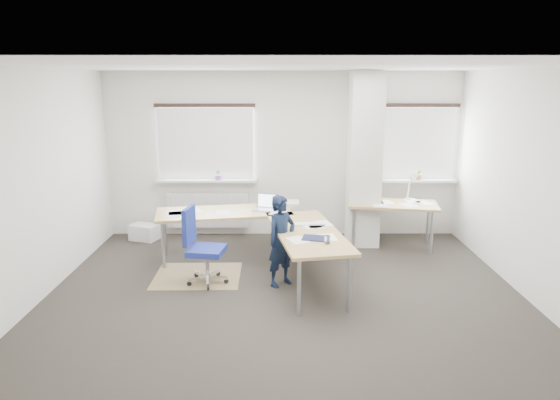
{
  "coord_description": "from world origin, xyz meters",
  "views": [
    {
      "loc": [
        -0.08,
        -5.95,
        2.63
      ],
      "look_at": [
        -0.05,
        0.9,
        0.99
      ],
      "focal_mm": 32.0,
      "sensor_mm": 36.0,
      "label": 1
    }
  ],
  "objects_px": {
    "desk_main": "(266,222)",
    "person": "(281,241)",
    "task_chair": "(204,262)",
    "desk_side": "(392,205)"
  },
  "relations": [
    {
      "from": "desk_main",
      "to": "person",
      "type": "height_order",
      "value": "person"
    },
    {
      "from": "task_chair",
      "to": "person",
      "type": "relative_size",
      "value": 0.85
    },
    {
      "from": "desk_main",
      "to": "task_chair",
      "type": "distance_m",
      "value": 1.04
    },
    {
      "from": "desk_side",
      "to": "task_chair",
      "type": "xyz_separation_m",
      "value": [
        -2.82,
        -1.51,
        -0.4
      ]
    },
    {
      "from": "desk_side",
      "to": "person",
      "type": "relative_size",
      "value": 1.24
    },
    {
      "from": "task_chair",
      "to": "person",
      "type": "xyz_separation_m",
      "value": [
        1.03,
        -0.07,
        0.32
      ]
    },
    {
      "from": "desk_main",
      "to": "person",
      "type": "distance_m",
      "value": 0.62
    },
    {
      "from": "task_chair",
      "to": "person",
      "type": "bearing_deg",
      "value": 4.91
    },
    {
      "from": "desk_main",
      "to": "task_chair",
      "type": "relative_size",
      "value": 2.73
    },
    {
      "from": "desk_side",
      "to": "person",
      "type": "bearing_deg",
      "value": -128.71
    }
  ]
}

